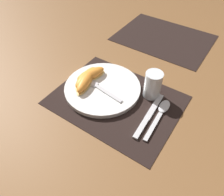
% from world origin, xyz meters
% --- Properties ---
extents(ground_plane, '(3.00, 3.00, 0.00)m').
position_xyz_m(ground_plane, '(0.00, 0.00, 0.00)').
color(ground_plane, brown).
extents(placemat, '(0.44, 0.33, 0.00)m').
position_xyz_m(placemat, '(0.00, 0.00, 0.00)').
color(placemat, black).
rests_on(placemat, ground_plane).
extents(placemat_far, '(0.44, 0.33, 0.00)m').
position_xyz_m(placemat_far, '(-0.04, 0.48, 0.00)').
color(placemat_far, black).
rests_on(placemat_far, ground_plane).
extents(plate, '(0.28, 0.28, 0.02)m').
position_xyz_m(plate, '(-0.07, 0.02, 0.01)').
color(plate, white).
rests_on(plate, placemat).
extents(juice_glass, '(0.06, 0.06, 0.10)m').
position_xyz_m(juice_glass, '(0.09, 0.09, 0.05)').
color(juice_glass, silver).
rests_on(juice_glass, placemat).
extents(knife, '(0.03, 0.21, 0.01)m').
position_xyz_m(knife, '(0.13, -0.01, 0.01)').
color(knife, silver).
rests_on(knife, placemat).
extents(spoon, '(0.04, 0.19, 0.01)m').
position_xyz_m(spoon, '(0.16, 0.03, 0.01)').
color(spoon, silver).
rests_on(spoon, placemat).
extents(fork, '(0.20, 0.05, 0.00)m').
position_xyz_m(fork, '(-0.08, 0.00, 0.02)').
color(fork, silver).
rests_on(fork, plate).
extents(citrus_wedge_0, '(0.08, 0.13, 0.03)m').
position_xyz_m(citrus_wedge_0, '(-0.14, 0.03, 0.03)').
color(citrus_wedge_0, '#F4DB84').
rests_on(citrus_wedge_0, plate).
extents(citrus_wedge_1, '(0.06, 0.14, 0.03)m').
position_xyz_m(citrus_wedge_1, '(-0.14, 0.01, 0.03)').
color(citrus_wedge_1, '#F4DB84').
rests_on(citrus_wedge_1, plate).
extents(citrus_wedge_2, '(0.08, 0.14, 0.03)m').
position_xyz_m(citrus_wedge_2, '(-0.13, -0.01, 0.03)').
color(citrus_wedge_2, '#F4DB84').
rests_on(citrus_wedge_2, plate).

